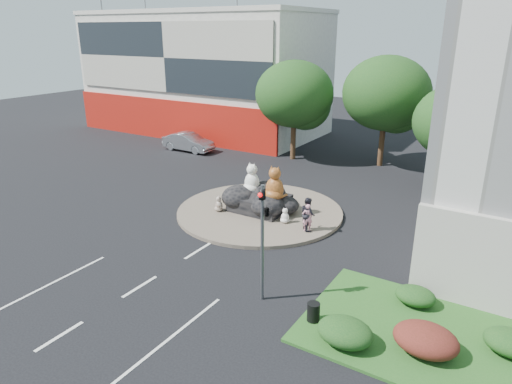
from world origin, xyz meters
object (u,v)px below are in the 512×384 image
pedestrian_dark (308,214)px  parked_car (188,142)px  cat_white (252,178)px  pedestrian_pink (307,217)px  kitten_calico (219,203)px  litter_bin (313,312)px  cat_tabby (275,183)px  kitten_white (285,215)px

pedestrian_dark → parked_car: 20.11m
pedestrian_dark → cat_white: bearing=24.7°
pedestrian_pink → parked_car: bearing=-71.5°
kitten_calico → pedestrian_dark: bearing=51.3°
parked_car → litter_bin: parked_car is taller
cat_white → parked_car: bearing=153.7°
pedestrian_dark → litter_bin: bearing=159.0°
parked_car → litter_bin: 27.46m
cat_tabby → kitten_white: 2.02m
pedestrian_dark → parked_car: pedestrian_dark is taller
cat_white → litter_bin: cat_white is taller
cat_white → kitten_calico: size_ratio=1.95×
kitten_calico → pedestrian_pink: bearing=49.6°
cat_tabby → litter_bin: size_ratio=2.80×
kitten_calico → pedestrian_pink: size_ratio=0.63×
kitten_white → cat_tabby: bearing=131.6°
kitten_calico → pedestrian_dark: 5.74m
litter_bin → pedestrian_dark: bearing=117.4°
kitten_white → pedestrian_dark: (1.50, -0.21, 0.48)m
pedestrian_pink → parked_car: size_ratio=0.31×
cat_white → kitten_calico: cat_white is taller
cat_tabby → litter_bin: bearing=-59.4°
litter_bin → kitten_white: bearing=125.2°
cat_tabby → pedestrian_pink: (2.69, -1.13, -1.16)m
cat_white → pedestrian_pink: bearing=-9.2°
cat_white → kitten_white: (2.93, -1.14, -1.40)m
kitten_white → pedestrian_dark: bearing=-22.3°
pedestrian_pink → kitten_white: bearing=-53.1°
kitten_calico → parked_car: size_ratio=0.20×
pedestrian_pink → pedestrian_dark: pedestrian_dark is taller
parked_car → cat_white: bearing=-125.9°
pedestrian_dark → litter_bin: pedestrian_dark is taller
cat_tabby → kitten_calico: cat_tabby is taller
pedestrian_pink → pedestrian_dark: (-0.05, 0.16, 0.15)m
kitten_calico → pedestrian_dark: pedestrian_dark is taller
kitten_calico → kitten_white: kitten_calico is taller
pedestrian_pink → litter_bin: bearing=77.9°
kitten_white → parked_car: size_ratio=0.18×
pedestrian_pink → cat_white: bearing=-58.2°
cat_white → kitten_white: 3.44m
kitten_white → parked_car: parked_car is taller
cat_white → pedestrian_pink: size_ratio=1.22×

